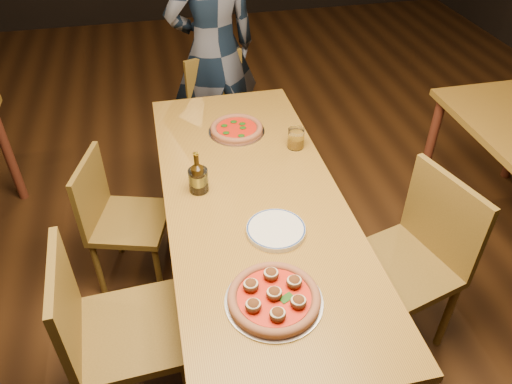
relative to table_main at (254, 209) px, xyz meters
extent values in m
plane|color=black|center=(0.00, 0.00, -0.68)|extent=(9.00, 9.00, 0.00)
cube|color=brown|center=(0.00, 0.00, 0.05)|extent=(0.80, 2.00, 0.04)
cylinder|color=maroon|center=(-0.34, 0.94, -0.32)|extent=(0.06, 0.06, 0.71)
cylinder|color=maroon|center=(0.34, 0.94, -0.32)|extent=(0.06, 0.06, 0.71)
cylinder|color=maroon|center=(-1.36, 1.24, -0.32)|extent=(0.06, 0.06, 0.71)
cylinder|color=maroon|center=(1.36, 0.74, -0.32)|extent=(0.06, 0.06, 0.71)
cylinder|color=#B7B7BF|center=(-0.05, -0.60, 0.07)|extent=(0.36, 0.36, 0.01)
cylinder|color=#A26143|center=(-0.05, -0.60, 0.09)|extent=(0.33, 0.33, 0.02)
torus|color=#A26143|center=(-0.05, -0.60, 0.10)|extent=(0.34, 0.34, 0.03)
cylinder|color=#B41E0A|center=(-0.05, -0.60, 0.10)|extent=(0.27, 0.27, 0.00)
cylinder|color=#B7B7BF|center=(0.03, 0.57, 0.07)|extent=(0.30, 0.30, 0.01)
cylinder|color=#A26143|center=(0.03, 0.57, 0.09)|extent=(0.28, 0.28, 0.02)
torus|color=#A26143|center=(0.03, 0.57, 0.10)|extent=(0.28, 0.28, 0.03)
cylinder|color=#B41E0A|center=(0.03, 0.57, 0.10)|extent=(0.22, 0.22, 0.00)
cylinder|color=white|center=(0.04, -0.25, 0.08)|extent=(0.25, 0.25, 0.02)
cylinder|color=black|center=(-0.24, 0.09, 0.14)|extent=(0.06, 0.06, 0.14)
cylinder|color=black|center=(-0.24, 0.09, 0.25)|extent=(0.02, 0.02, 0.07)
cylinder|color=yellow|center=(-0.24, 0.09, 0.14)|extent=(0.06, 0.06, 0.05)
cylinder|color=white|center=(-0.23, 0.11, 0.13)|extent=(0.09, 0.09, 0.11)
cylinder|color=#A97213|center=(0.30, 0.36, 0.13)|extent=(0.09, 0.09, 0.11)
imported|color=black|center=(0.04, 1.41, 0.18)|extent=(0.71, 0.56, 1.72)
camera|label=1|loc=(-0.37, -1.71, 1.51)|focal=35.00mm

